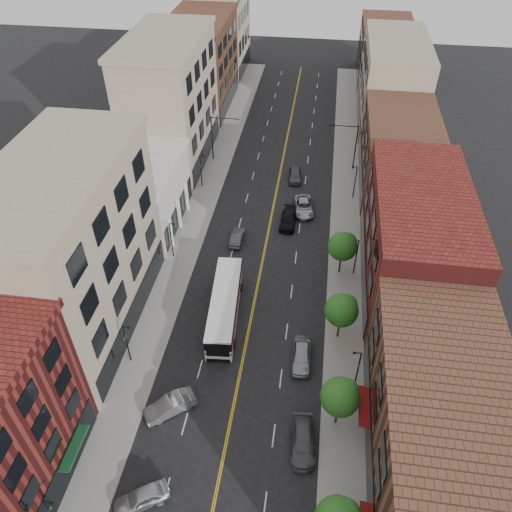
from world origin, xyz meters
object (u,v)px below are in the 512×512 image
at_px(car_lane_c, 295,175).
at_px(car_angle_b, 170,406).
at_px(car_lane_b, 304,207).
at_px(car_parked_mid, 303,442).
at_px(car_angle_a, 141,498).
at_px(car_lane_behind, 237,237).
at_px(car_parked_far, 302,356).
at_px(city_bus, 225,305).
at_px(car_lane_a, 288,219).

bearing_deg(car_lane_c, car_angle_b, -106.82).
xyz_separation_m(car_angle_b, car_lane_b, (9.84, 32.82, -0.04)).
bearing_deg(car_angle_b, car_parked_mid, 43.26).
relative_size(car_angle_a, car_lane_behind, 1.09).
xyz_separation_m(car_parked_far, car_lane_b, (-1.56, 25.58, -0.06)).
bearing_deg(city_bus, car_lane_b, 66.84).
relative_size(car_lane_behind, car_lane_c, 0.88).
bearing_deg(car_angle_b, car_angle_a, -38.48).
bearing_deg(city_bus, car_parked_far, -33.29).
height_order(city_bus, car_angle_a, city_bus).
bearing_deg(car_angle_b, car_lane_a, 126.36).
height_order(car_angle_b, car_lane_b, car_angle_b).
relative_size(city_bus, car_angle_b, 2.63).
relative_size(car_parked_mid, car_lane_c, 1.09).
bearing_deg(car_lane_behind, car_angle_b, 86.71).
height_order(city_bus, car_lane_b, city_bus).
height_order(car_lane_a, car_lane_c, car_lane_c).
distance_m(car_lane_behind, car_lane_b, 11.14).
distance_m(car_parked_mid, car_lane_a, 31.61).
height_order(car_parked_far, car_lane_behind, car_parked_far).
relative_size(car_parked_mid, car_parked_far, 1.06).
distance_m(city_bus, car_lane_c, 29.35).
distance_m(car_lane_b, car_lane_c, 8.21).
xyz_separation_m(car_lane_a, car_lane_c, (-0.02, 11.25, 0.05)).
bearing_deg(car_angle_a, car_parked_far, 110.43).
height_order(car_lane_b, car_lane_c, car_lane_c).
xyz_separation_m(car_angle_b, car_lane_a, (8.02, 29.57, -0.05)).
distance_m(car_parked_mid, car_lane_c, 42.79).
relative_size(city_bus, car_parked_far, 2.65).
distance_m(car_parked_mid, car_lane_b, 34.66).
bearing_deg(car_lane_a, car_lane_behind, -141.83).
bearing_deg(car_parked_far, car_lane_behind, 116.59).
bearing_deg(car_lane_c, car_lane_b, -82.78).
relative_size(car_lane_a, car_lane_c, 1.10).
distance_m(city_bus, car_angle_b, 12.32).
xyz_separation_m(city_bus, car_parked_far, (8.60, -4.72, -1.04)).
bearing_deg(car_lane_behind, car_angle_a, 87.79).
bearing_deg(car_lane_c, car_parked_mid, -90.16).
height_order(car_parked_mid, car_lane_c, car_lane_c).
height_order(car_angle_a, car_parked_mid, car_angle_a).
relative_size(car_parked_mid, car_lane_b, 0.93).
relative_size(car_parked_far, car_lane_behind, 1.17).
distance_m(car_angle_a, car_parked_mid, 13.76).
height_order(car_parked_mid, car_lane_a, car_lane_a).
relative_size(car_angle_a, car_angle_b, 0.92).
relative_size(car_lane_behind, car_lane_a, 0.80).
xyz_separation_m(car_parked_far, car_lane_a, (-3.38, 22.33, -0.07)).
bearing_deg(car_lane_c, car_angle_a, -105.00).
height_order(car_angle_b, car_lane_c, car_angle_b).
bearing_deg(car_parked_mid, car_lane_a, 92.71).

